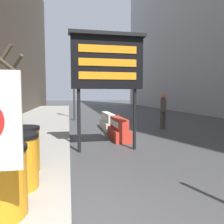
{
  "coord_description": "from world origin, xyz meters",
  "views": [
    {
      "loc": [
        -0.01,
        -2.1,
        1.69
      ],
      "look_at": [
        1.92,
        7.65,
        0.89
      ],
      "focal_mm": 35.0,
      "sensor_mm": 36.0,
      "label": 1
    }
  ],
  "objects_px": {
    "jersey_barrier_red_striped": "(119,130)",
    "pedestrian_worker": "(163,108)",
    "barrel_drum_back": "(21,149)",
    "traffic_cone_near": "(118,120)",
    "barrel_drum_middle": "(16,161)",
    "message_board": "(107,63)",
    "jersey_barrier_white": "(108,122)",
    "traffic_light_near_curb": "(74,70)"
  },
  "relations": [
    {
      "from": "barrel_drum_middle",
      "to": "jersey_barrier_red_striped",
      "type": "distance_m",
      "value": 5.04
    },
    {
      "from": "barrel_drum_middle",
      "to": "barrel_drum_back",
      "type": "bearing_deg",
      "value": 95.74
    },
    {
      "from": "message_board",
      "to": "jersey_barrier_red_striped",
      "type": "relative_size",
      "value": 2.13
    },
    {
      "from": "traffic_light_near_curb",
      "to": "jersey_barrier_white",
      "type": "bearing_deg",
      "value": -69.52
    },
    {
      "from": "barrel_drum_back",
      "to": "message_board",
      "type": "xyz_separation_m",
      "value": [
        2.06,
        1.86,
        1.99
      ]
    },
    {
      "from": "jersey_barrier_red_striped",
      "to": "pedestrian_worker",
      "type": "distance_m",
      "value": 3.55
    },
    {
      "from": "barrel_drum_back",
      "to": "traffic_cone_near",
      "type": "height_order",
      "value": "barrel_drum_back"
    },
    {
      "from": "jersey_barrier_white",
      "to": "barrel_drum_back",
      "type": "bearing_deg",
      "value": -115.62
    },
    {
      "from": "barrel_drum_middle",
      "to": "jersey_barrier_white",
      "type": "distance_m",
      "value": 7.12
    },
    {
      "from": "barrel_drum_back",
      "to": "pedestrian_worker",
      "type": "distance_m",
      "value": 7.85
    },
    {
      "from": "jersey_barrier_red_striped",
      "to": "jersey_barrier_white",
      "type": "xyz_separation_m",
      "value": [
        0.0,
        2.34,
        -0.0
      ]
    },
    {
      "from": "barrel_drum_middle",
      "to": "jersey_barrier_white",
      "type": "bearing_deg",
      "value": 67.84
    },
    {
      "from": "jersey_barrier_white",
      "to": "traffic_light_near_curb",
      "type": "bearing_deg",
      "value": 110.48
    },
    {
      "from": "jersey_barrier_white",
      "to": "traffic_light_near_curb",
      "type": "height_order",
      "value": "traffic_light_near_curb"
    },
    {
      "from": "barrel_drum_middle",
      "to": "pedestrian_worker",
      "type": "xyz_separation_m",
      "value": [
        5.44,
        6.39,
        0.41
      ]
    },
    {
      "from": "jersey_barrier_red_striped",
      "to": "pedestrian_worker",
      "type": "relative_size",
      "value": 0.94
    },
    {
      "from": "barrel_drum_middle",
      "to": "traffic_cone_near",
      "type": "height_order",
      "value": "barrel_drum_middle"
    },
    {
      "from": "jersey_barrier_red_striped",
      "to": "traffic_light_near_curb",
      "type": "distance_m",
      "value": 7.11
    },
    {
      "from": "traffic_cone_near",
      "to": "pedestrian_worker",
      "type": "height_order",
      "value": "pedestrian_worker"
    },
    {
      "from": "jersey_barrier_red_striped",
      "to": "pedestrian_worker",
      "type": "bearing_deg",
      "value": 37.83
    },
    {
      "from": "traffic_cone_near",
      "to": "message_board",
      "type": "bearing_deg",
      "value": -106.72
    },
    {
      "from": "jersey_barrier_red_striped",
      "to": "traffic_cone_near",
      "type": "height_order",
      "value": "jersey_barrier_red_striped"
    },
    {
      "from": "traffic_light_near_curb",
      "to": "jersey_barrier_red_striped",
      "type": "bearing_deg",
      "value": -76.76
    },
    {
      "from": "jersey_barrier_white",
      "to": "traffic_cone_near",
      "type": "bearing_deg",
      "value": 47.09
    },
    {
      "from": "barrel_drum_back",
      "to": "jersey_barrier_red_striped",
      "type": "bearing_deg",
      "value": 51.12
    },
    {
      "from": "traffic_light_near_curb",
      "to": "pedestrian_worker",
      "type": "relative_size",
      "value": 2.61
    },
    {
      "from": "pedestrian_worker",
      "to": "barrel_drum_middle",
      "type": "bearing_deg",
      "value": -17.06
    },
    {
      "from": "barrel_drum_middle",
      "to": "message_board",
      "type": "height_order",
      "value": "message_board"
    },
    {
      "from": "message_board",
      "to": "traffic_light_near_curb",
      "type": "distance_m",
      "value": 7.96
    },
    {
      "from": "message_board",
      "to": "jersey_barrier_red_striped",
      "type": "bearing_deg",
      "value": 65.6
    },
    {
      "from": "barrel_drum_middle",
      "to": "jersey_barrier_white",
      "type": "height_order",
      "value": "barrel_drum_middle"
    },
    {
      "from": "barrel_drum_back",
      "to": "traffic_cone_near",
      "type": "distance_m",
      "value": 7.37
    },
    {
      "from": "jersey_barrier_red_striped",
      "to": "barrel_drum_back",
      "type": "bearing_deg",
      "value": -128.88
    },
    {
      "from": "jersey_barrier_red_striped",
      "to": "message_board",
      "type": "bearing_deg",
      "value": -114.4
    },
    {
      "from": "jersey_barrier_white",
      "to": "traffic_cone_near",
      "type": "xyz_separation_m",
      "value": [
        0.68,
        0.73,
        -0.01
      ]
    },
    {
      "from": "jersey_barrier_white",
      "to": "traffic_light_near_curb",
      "type": "relative_size",
      "value": 0.46
    },
    {
      "from": "barrel_drum_back",
      "to": "jersey_barrier_white",
      "type": "height_order",
      "value": "barrel_drum_back"
    },
    {
      "from": "barrel_drum_middle",
      "to": "jersey_barrier_red_striped",
      "type": "xyz_separation_m",
      "value": [
        2.69,
        4.25,
        -0.26
      ]
    },
    {
      "from": "message_board",
      "to": "traffic_cone_near",
      "type": "distance_m",
      "value": 5.35
    },
    {
      "from": "barrel_drum_middle",
      "to": "traffic_light_near_curb",
      "type": "distance_m",
      "value": 10.97
    },
    {
      "from": "barrel_drum_middle",
      "to": "message_board",
      "type": "xyz_separation_m",
      "value": [
        1.97,
        2.68,
        1.99
      ]
    },
    {
      "from": "barrel_drum_back",
      "to": "traffic_cone_near",
      "type": "bearing_deg",
      "value": 62.06
    }
  ]
}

